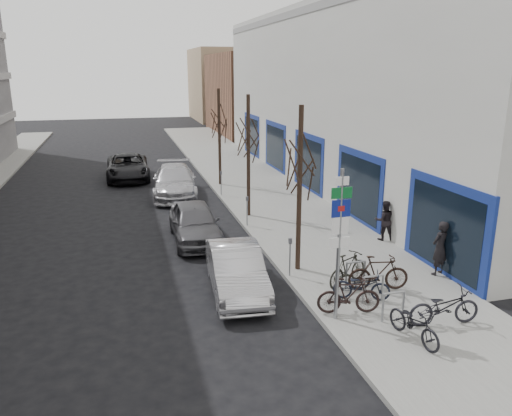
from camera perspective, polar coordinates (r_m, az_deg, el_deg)
ground at (r=13.11m, az=-0.91°, el=-14.38°), size 120.00×120.00×0.00m
sidewalk_east at (r=23.16m, az=3.71°, el=-0.63°), size 5.00×70.00×0.15m
commercial_building at (r=33.52m, az=21.41°, el=11.96°), size 20.00×32.00×10.00m
brick_building_far at (r=53.45m, az=1.95°, el=12.93°), size 12.00×14.00×8.00m
tan_building_far at (r=68.01m, az=-1.48°, el=13.94°), size 13.00×12.00×9.00m
highway_sign_pole at (r=12.83m, az=9.51°, el=-3.22°), size 0.55×0.10×4.20m
bike_rack at (r=14.60m, az=13.24°, el=-8.64°), size 0.66×2.26×0.83m
tree_near at (r=15.67m, az=5.09°, el=6.57°), size 1.80×1.80×5.50m
tree_mid at (r=21.82m, az=-0.89°, el=9.20°), size 1.80×1.80×5.50m
tree_far at (r=28.13m, az=-4.25°, el=10.62°), size 1.80×1.80×5.50m
meter_front at (r=15.89m, az=3.91°, el=-5.19°), size 0.10×0.08×1.27m
meter_mid at (r=20.90m, az=-1.02°, el=-0.01°), size 0.10×0.08×1.27m
meter_back at (r=26.10m, az=-4.01°, el=3.15°), size 0.10×0.08×1.27m
bike_near_left at (r=12.95m, az=17.66°, el=-12.20°), size 0.81×1.78×1.05m
bike_near_right at (r=13.86m, az=10.55°, el=-9.76°), size 1.81×0.89×1.05m
bike_mid_curb at (r=14.71m, az=12.00°, el=-8.42°), size 1.68×1.10×0.99m
bike_mid_inner at (r=15.57m, az=10.43°, el=-6.82°), size 1.78×1.26×1.06m
bike_far_curb at (r=13.93m, az=20.74°, el=-10.19°), size 1.96×0.78×1.16m
bike_far_inner at (r=15.39m, az=13.83°, el=-7.17°), size 1.91×0.91×1.12m
parked_car_front at (r=15.15m, az=-2.27°, el=-7.08°), size 1.84×4.40×1.41m
parked_car_mid at (r=19.67m, az=-7.02°, el=-1.63°), size 1.84×4.45×1.51m
parked_car_back at (r=26.81m, az=-9.28°, el=3.04°), size 2.74×5.65×1.58m
lane_car at (r=31.59m, az=-14.45°, el=4.57°), size 2.53×5.40×1.49m
pedestrian_near at (r=16.98m, az=20.27°, el=-4.32°), size 0.76×0.62×1.79m
pedestrian_far at (r=19.79m, az=14.46°, el=-1.35°), size 0.66×0.53×1.58m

